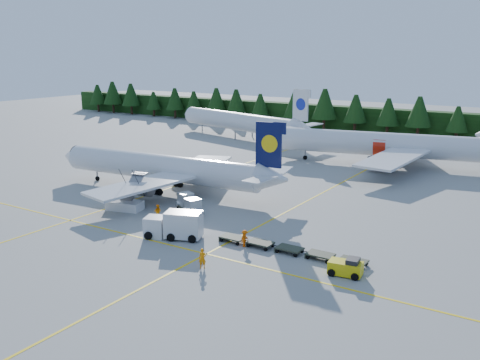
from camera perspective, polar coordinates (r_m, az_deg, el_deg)
The scene contains 16 objects.
ground at distance 61.42m, azimuth -4.82°, elevation -5.04°, with size 320.00×320.00×0.00m, color gray.
taxi_stripe_a at distance 84.89m, azimuth -4.14°, elevation 0.24°, with size 0.25×120.00×0.01m, color yellow.
taxi_stripe_b at distance 74.97m, azimuth 8.22°, elevation -1.67°, with size 0.25×120.00×0.01m, color yellow.
taxi_stripe_cross at distance 57.06m, azimuth -8.50°, elevation -6.62°, with size 80.00×0.25×0.01m, color yellow.
treeline_hedge at distance 133.92m, azimuth 17.09°, elevation 5.90°, with size 220.00×4.00×6.00m, color black.
airliner_navy at distance 77.89m, azimuth -8.93°, elevation 1.35°, with size 37.43×30.71×10.88m.
airliner_red at distance 96.77m, azimuth 14.36°, elevation 3.71°, with size 41.47×33.80×12.17m.
airliner_far_left at distance 125.09m, azimuth -0.59°, elevation 6.35°, with size 40.47×13.60×12.01m.
airstairs at distance 69.35m, azimuth -12.05°, elevation -2.37°, with size 4.82×6.55×3.94m.
service_truck at distance 57.83m, azimuth -7.11°, elevation -4.76°, with size 6.52×4.28×2.96m.
baggage_tug at distance 49.30m, azimuth 11.28°, elevation -9.10°, with size 3.14×1.95×1.58m.
dolly_train at distance 53.77m, azimuth 5.31°, elevation -7.26°, with size 15.65×2.37×0.15m.
uld_pair at distance 66.60m, azimuth -5.43°, elevation -2.46°, with size 5.37×4.36×1.81m.
crew_a at distance 49.89m, azimuth -4.03°, elevation -8.36°, with size 0.69×0.46×1.90m, color orange.
crew_b at distance 64.60m, azimuth -8.77°, elevation -3.36°, with size 0.88×0.69×1.82m, color orange.
crew_c at distance 55.01m, azimuth 0.50°, elevation -6.26°, with size 0.74×0.50×1.79m, color #EC5704.
Camera 1 is at (35.64, -46.02, 19.59)m, focal length 40.00 mm.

